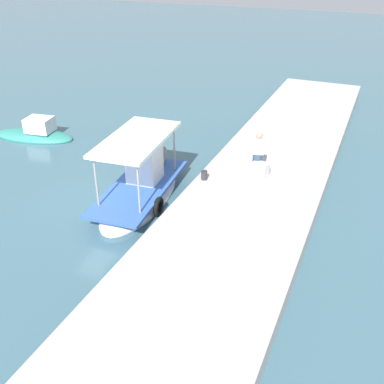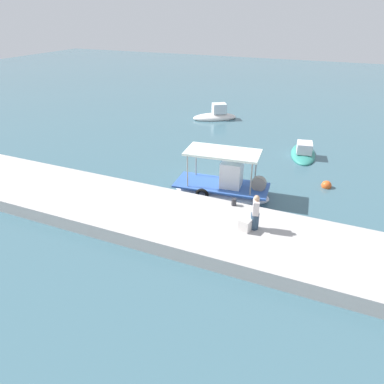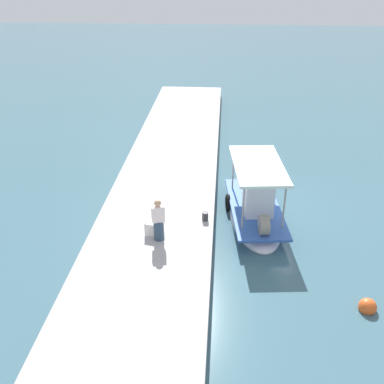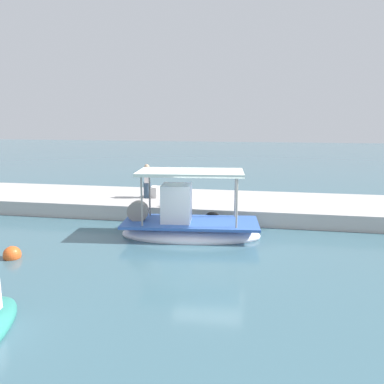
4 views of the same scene
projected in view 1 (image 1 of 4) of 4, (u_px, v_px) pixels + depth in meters
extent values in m
plane|color=#3E6371|center=(114.00, 207.00, 16.23)|extent=(120.00, 120.00, 0.00)
cube|color=#B4AFAC|center=(235.00, 228.00, 14.42)|extent=(36.00, 4.67, 0.67)
ellipsoid|color=white|center=(141.00, 198.00, 16.63)|extent=(5.55, 2.57, 0.87)
cube|color=#355DB1|center=(140.00, 187.00, 16.39)|extent=(5.34, 2.55, 0.10)
cube|color=white|center=(144.00, 164.00, 16.49)|extent=(1.21, 1.23, 1.53)
cylinder|color=gray|center=(138.00, 145.00, 17.58)|extent=(0.07, 0.07, 1.93)
cylinder|color=gray|center=(174.00, 149.00, 17.16)|extent=(0.07, 0.07, 1.93)
cylinder|color=gray|center=(96.00, 183.00, 14.72)|extent=(0.07, 0.07, 1.93)
cylinder|color=gray|center=(139.00, 190.00, 14.31)|extent=(0.07, 0.07, 1.93)
cube|color=white|center=(137.00, 139.00, 15.44)|extent=(4.12, 2.34, 0.12)
torus|color=black|center=(158.00, 207.00, 15.54)|extent=(0.75, 0.25, 0.74)
cylinder|color=gray|center=(159.00, 156.00, 17.89)|extent=(0.83, 0.43, 0.80)
cylinder|color=#2E4358|center=(257.00, 162.00, 17.12)|extent=(0.45, 0.45, 0.77)
cube|color=silver|center=(258.00, 146.00, 16.77)|extent=(0.37, 0.52, 0.63)
sphere|color=tan|center=(259.00, 135.00, 16.56)|extent=(0.25, 0.25, 0.25)
cylinder|color=#2D2D33|center=(204.00, 175.00, 16.63)|extent=(0.24, 0.24, 0.35)
cube|color=silver|center=(260.00, 170.00, 16.85)|extent=(0.60, 0.70, 0.53)
sphere|color=#E75A21|center=(136.00, 135.00, 22.03)|extent=(0.57, 0.57, 0.57)
ellipsoid|color=teal|center=(34.00, 136.00, 22.11)|extent=(2.35, 4.42, 0.60)
cube|color=silver|center=(40.00, 125.00, 21.70)|extent=(1.20, 1.41, 0.71)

